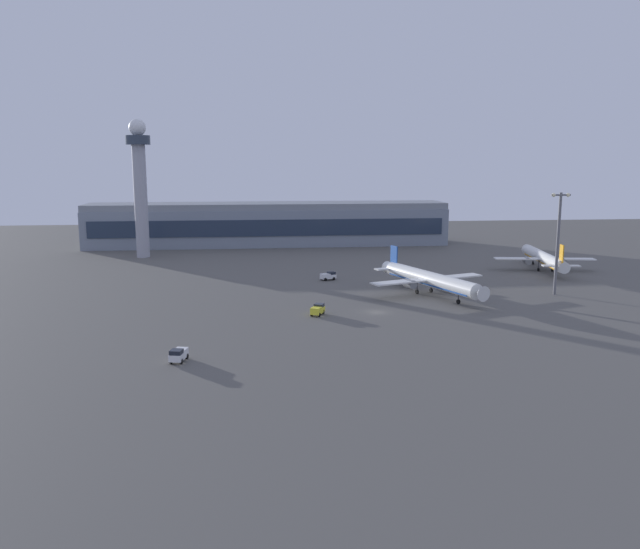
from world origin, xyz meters
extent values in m
plane|color=#56544F|center=(0.00, 0.00, 0.00)|extent=(416.00, 416.00, 0.00)
cube|color=gray|center=(-19.48, 116.62, 7.00)|extent=(138.02, 22.00, 14.00)
cube|color=#263347|center=(-19.48, 105.42, 7.70)|extent=(132.50, 0.40, 6.16)
cube|color=gray|center=(-19.48, 116.62, 15.20)|extent=(138.02, 19.80, 2.40)
cylinder|color=#A8A8B2|center=(-63.07, 87.97, 18.82)|extent=(4.40, 4.40, 37.65)
cylinder|color=#2D3847|center=(-63.07, 87.97, 39.15)|extent=(8.00, 8.00, 3.00)
sphere|color=silver|center=(-63.07, 87.97, 43.17)|extent=(5.60, 5.60, 5.60)
cylinder|color=silver|center=(16.45, 16.22, 3.92)|extent=(14.88, 33.67, 3.63)
cone|color=silver|center=(22.56, -1.09, 3.92)|extent=(4.02, 3.31, 3.45)
cone|color=silver|center=(10.27, 33.71, 3.92)|extent=(3.97, 3.61, 3.27)
cube|color=silver|center=(16.13, 17.12, 3.73)|extent=(30.12, 13.79, 0.33)
cube|color=silver|center=(10.88, 32.00, 4.11)|extent=(10.68, 5.66, 0.33)
cube|color=#19479E|center=(10.97, 31.73, 7.03)|extent=(1.29, 2.98, 6.21)
cylinder|color=slate|center=(21.09, 18.87, 3.06)|extent=(3.13, 3.95, 2.10)
cylinder|color=slate|center=(11.17, 15.37, 3.06)|extent=(3.13, 3.95, 2.10)
cube|color=#19479E|center=(16.45, 16.22, 2.92)|extent=(13.62, 30.95, 0.34)
cylinder|color=#333338|center=(20.11, 5.84, 2.22)|extent=(0.27, 0.27, 3.39)
cylinder|color=black|center=(20.11, 5.84, 0.53)|extent=(0.71, 1.12, 1.05)
cylinder|color=#333338|center=(17.64, 19.18, 2.22)|extent=(0.27, 0.27, 3.39)
cylinder|color=black|center=(17.64, 19.18, 0.53)|extent=(0.71, 1.12, 1.05)
cylinder|color=#333338|center=(13.67, 17.78, 2.22)|extent=(0.27, 0.27, 3.39)
cylinder|color=black|center=(13.67, 17.78, 0.53)|extent=(0.71, 1.12, 1.05)
cylinder|color=silver|center=(60.36, 47.57, 3.76)|extent=(8.75, 33.10, 3.48)
cone|color=silver|center=(63.20, 64.93, 3.76)|extent=(3.62, 2.70, 3.31)
cone|color=silver|center=(57.50, 30.04, 3.76)|extent=(3.51, 3.04, 3.13)
cube|color=silver|center=(60.21, 46.67, 3.57)|extent=(29.52, 8.34, 0.32)
cube|color=silver|center=(57.78, 31.75, 3.94)|extent=(10.30, 3.79, 0.32)
cube|color=orange|center=(57.82, 32.02, 6.73)|extent=(0.74, 2.94, 5.95)
cylinder|color=slate|center=(55.24, 47.48, 2.93)|extent=(2.52, 3.58, 2.02)
cylinder|color=slate|center=(65.19, 45.85, 2.93)|extent=(2.52, 3.58, 2.02)
cube|color=orange|center=(60.36, 47.57, 2.80)|extent=(7.99, 30.44, 0.33)
cylinder|color=#333338|center=(62.06, 57.98, 2.13)|extent=(0.26, 0.26, 3.25)
cylinder|color=black|center=(62.06, 57.98, 0.50)|extent=(0.52, 1.05, 1.01)
cylinder|color=#333338|center=(58.00, 45.64, 2.13)|extent=(0.26, 0.26, 3.25)
cylinder|color=black|center=(58.00, 45.64, 0.50)|extent=(0.52, 1.05, 1.01)
cylinder|color=#333338|center=(61.98, 44.99, 2.13)|extent=(0.26, 0.26, 3.25)
cylinder|color=black|center=(61.98, 44.99, 0.50)|extent=(0.52, 1.05, 1.01)
cube|color=yellow|center=(-12.51, -0.26, 1.00)|extent=(2.70, 2.75, 1.10)
cube|color=#1E232D|center=(-12.51, -0.26, 1.90)|extent=(2.45, 2.45, 0.70)
cube|color=yellow|center=(-13.31, -1.98, 1.15)|extent=(2.75, 2.99, 1.40)
cylinder|color=black|center=(-13.15, 0.36, 0.45)|extent=(0.65, 0.94, 0.90)
cylinder|color=black|center=(-11.61, -0.36, 0.45)|extent=(0.65, 0.94, 0.90)
cylinder|color=black|center=(-14.29, -2.07, 0.45)|extent=(0.65, 0.94, 0.90)
cylinder|color=black|center=(-12.75, -2.79, 0.45)|extent=(0.65, 0.94, 0.90)
cube|color=white|center=(-4.82, 38.85, 1.00)|extent=(2.71, 2.66, 1.10)
cube|color=#1E232D|center=(-4.82, 38.85, 1.90)|extent=(2.42, 2.41, 0.70)
cube|color=white|center=(-6.56, 38.11, 1.15)|extent=(2.96, 2.70, 1.40)
cylinder|color=black|center=(-4.88, 39.75, 0.45)|extent=(0.95, 0.63, 0.90)
cylinder|color=black|center=(-4.22, 38.18, 0.45)|extent=(0.95, 0.63, 0.90)
cylinder|color=black|center=(-7.36, 38.70, 0.45)|extent=(0.95, 0.63, 0.90)
cylinder|color=black|center=(-6.70, 37.14, 0.45)|extent=(0.95, 0.63, 0.90)
cube|color=white|center=(-38.91, -30.98, 1.00)|extent=(2.45, 2.52, 1.10)
cube|color=#1E232D|center=(-38.91, -30.98, 1.90)|extent=(2.23, 2.24, 0.70)
cube|color=white|center=(-38.45, -29.15, 1.15)|extent=(2.44, 2.79, 1.40)
cylinder|color=black|center=(-38.16, -31.47, 0.45)|extent=(0.51, 0.95, 0.90)
cylinder|color=black|center=(-39.81, -31.06, 0.45)|extent=(0.51, 0.95, 0.90)
cylinder|color=black|center=(-37.51, -28.86, 0.45)|extent=(0.51, 0.95, 0.90)
cylinder|color=black|center=(-39.16, -28.45, 0.45)|extent=(0.51, 0.95, 0.90)
cylinder|color=slate|center=(46.87, 13.33, 12.39)|extent=(0.70, 0.70, 24.78)
cube|color=slate|center=(46.87, 13.33, 24.18)|extent=(4.80, 0.40, 0.40)
sphere|color=#F9EAB2|center=(45.07, 13.33, 24.18)|extent=(0.90, 0.90, 0.90)
sphere|color=#F9EAB2|center=(48.67, 13.33, 24.18)|extent=(0.90, 0.90, 0.90)
camera|label=1|loc=(-26.84, -129.92, 31.72)|focal=35.36mm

